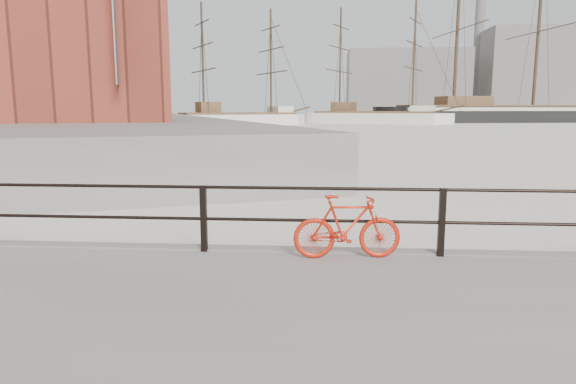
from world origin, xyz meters
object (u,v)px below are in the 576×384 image
(workboat_near, at_px, (22,143))
(barque_black, at_px, (532,122))
(bicycle, at_px, (347,227))
(schooner_mid, at_px, (374,123))
(schooner_left, at_px, (239,125))
(workboat_far, at_px, (24,131))

(workboat_near, bearing_deg, barque_black, 46.43)
(bicycle, relative_size, workboat_near, 0.14)
(schooner_mid, distance_m, schooner_left, 23.52)
(barque_black, relative_size, workboat_near, 6.06)
(workboat_near, bearing_deg, schooner_mid, 60.20)
(schooner_mid, relative_size, workboat_near, 2.55)
(schooner_mid, relative_size, workboat_far, 2.26)
(bicycle, xyz_separation_m, schooner_left, (-13.21, 67.95, -0.81))
(schooner_left, bearing_deg, workboat_near, -134.81)
(schooner_mid, xyz_separation_m, workboat_near, (-30.00, -50.36, 0.00))
(workboat_near, bearing_deg, bicycle, -50.96)
(barque_black, bearing_deg, workboat_near, -145.75)
(barque_black, xyz_separation_m, schooner_mid, (-28.77, -9.33, 0.00))
(workboat_near, xyz_separation_m, workboat_far, (-11.36, 18.99, 0.00))
(schooner_left, bearing_deg, schooner_mid, -3.25)
(barque_black, distance_m, schooner_mid, 30.24)
(bicycle, relative_size, workboat_far, 0.13)
(barque_black, height_order, schooner_mid, barque_black)
(schooner_left, relative_size, workboat_far, 1.91)
(schooner_left, distance_m, workboat_near, 40.31)
(bicycle, bearing_deg, schooner_mid, 78.09)
(schooner_left, xyz_separation_m, workboat_near, (-9.28, -39.23, 0.00))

